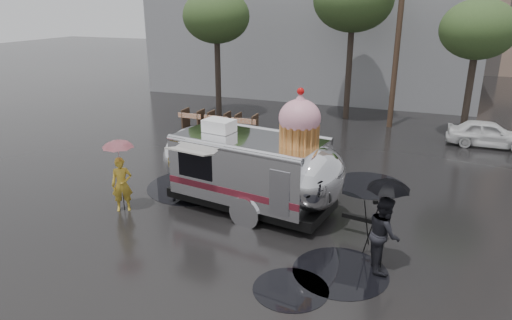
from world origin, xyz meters
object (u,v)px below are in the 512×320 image
at_px(person_left, 122,184).
at_px(person_right, 384,234).
at_px(airstream_trailer, 253,166).
at_px(tripod, 374,221).

relative_size(person_left, person_right, 0.91).
distance_m(person_left, person_right, 8.04).
xyz_separation_m(airstream_trailer, tripod, (3.91, -1.28, -0.59)).
xyz_separation_m(person_left, person_right, (8.03, -0.50, 0.08)).
height_order(person_left, person_right, person_right).
height_order(person_left, tripod, person_left).
xyz_separation_m(airstream_trailer, person_left, (-3.78, -1.58, -0.57)).
height_order(airstream_trailer, person_right, airstream_trailer).
relative_size(airstream_trailer, tripod, 5.18).
distance_m(airstream_trailer, tripod, 4.16).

